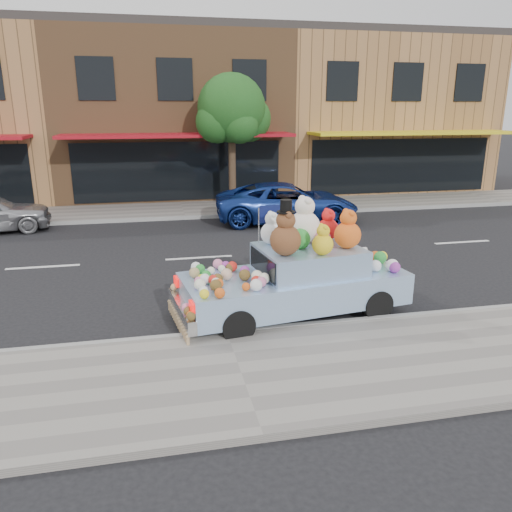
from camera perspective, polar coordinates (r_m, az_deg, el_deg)
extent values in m
plane|color=black|center=(13.67, -6.54, -0.21)|extent=(120.00, 120.00, 0.00)
cube|color=gray|center=(7.68, -1.68, -13.60)|extent=(60.00, 3.00, 0.12)
cube|color=gray|center=(19.95, -8.37, 5.23)|extent=(60.00, 3.00, 0.12)
cube|color=gray|center=(8.99, -3.40, -8.85)|extent=(60.00, 0.12, 0.13)
cube|color=gray|center=(18.49, -8.06, 4.36)|extent=(60.00, 0.12, 0.13)
cube|color=#8C5F3B|center=(25.07, -9.58, 15.38)|extent=(10.00, 8.00, 7.00)
cube|color=#332D2B|center=(25.28, -10.01, 23.67)|extent=(10.00, 8.00, 0.30)
cube|color=black|center=(21.21, -8.79, 9.54)|extent=(8.50, 0.06, 2.40)
cube|color=maroon|center=(20.20, -8.83, 13.48)|extent=(9.00, 1.80, 0.12)
cube|color=black|center=(21.13, -17.85, 18.74)|extent=(1.40, 0.06, 1.60)
cube|color=black|center=(21.08, -9.25, 19.30)|extent=(1.40, 0.06, 1.60)
cube|color=black|center=(21.46, -0.74, 19.44)|extent=(1.40, 0.06, 1.60)
cube|color=#A06F43|center=(27.42, 12.59, 15.30)|extent=(10.00, 8.00, 7.00)
cube|color=#332D2B|center=(27.60, 13.10, 22.89)|extent=(10.00, 8.00, 0.30)
cube|color=black|center=(23.93, 16.23, 9.87)|extent=(8.50, 0.06, 2.40)
cube|color=yellow|center=(23.05, 17.57, 13.28)|extent=(9.00, 1.80, 0.12)
cube|color=black|center=(22.57, 9.86, 19.07)|extent=(1.40, 0.06, 1.60)
cube|color=black|center=(23.82, 16.96, 18.48)|extent=(1.40, 0.06, 1.60)
cube|color=black|center=(25.37, 23.22, 17.74)|extent=(1.40, 0.06, 1.60)
cylinder|color=#38281C|center=(19.93, -2.73, 9.86)|extent=(0.28, 0.28, 3.20)
sphere|color=#124215|center=(19.80, -2.82, 16.54)|extent=(2.60, 2.60, 2.60)
sphere|color=#124215|center=(20.22, -0.92, 15.42)|extent=(1.80, 1.80, 1.80)
sphere|color=#124215|center=(19.52, -4.51, 15.04)|extent=(1.60, 1.60, 1.60)
sphere|color=#124215|center=(19.25, -1.90, 14.77)|extent=(1.40, 1.40, 1.40)
sphere|color=#124215|center=(20.35, -3.96, 15.68)|extent=(1.60, 1.60, 1.60)
imported|color=navy|center=(17.83, 3.53, 6.12)|extent=(5.22, 2.80, 1.39)
cylinder|color=black|center=(9.86, 13.69, -5.46)|extent=(0.62, 0.28, 0.60)
cylinder|color=black|center=(11.11, 9.33, -2.69)|extent=(0.62, 0.28, 0.60)
cylinder|color=black|center=(8.72, -2.07, -7.96)|extent=(0.62, 0.28, 0.60)
cylinder|color=black|center=(10.11, -4.77, -4.48)|extent=(0.62, 0.28, 0.60)
cube|color=#99BBE4|center=(9.77, 4.37, -3.67)|extent=(4.49, 2.27, 0.60)
cube|color=#99BBE4|center=(9.71, 6.06, -0.41)|extent=(2.09, 1.74, 0.50)
cube|color=silver|center=(9.20, -8.47, -6.13)|extent=(0.40, 1.79, 0.26)
cube|color=red|center=(8.47, -7.30, -5.78)|extent=(0.10, 0.29, 0.16)
cube|color=red|center=(9.72, -9.07, -2.88)|extent=(0.10, 0.29, 0.16)
cube|color=black|center=(9.36, 0.80, -0.98)|extent=(0.22, 1.29, 0.40)
sphere|color=brown|center=(9.00, 3.38, 1.83)|extent=(0.57, 0.57, 0.57)
sphere|color=brown|center=(8.92, 3.42, 4.10)|extent=(0.35, 0.35, 0.35)
sphere|color=brown|center=(8.78, 3.65, 4.66)|extent=(0.13, 0.13, 0.13)
sphere|color=brown|center=(9.01, 3.23, 4.98)|extent=(0.13, 0.13, 0.13)
cylinder|color=black|center=(8.89, 3.44, 5.05)|extent=(0.34, 0.34, 0.02)
cylinder|color=black|center=(8.86, 3.45, 5.75)|extent=(0.21, 0.21, 0.22)
sphere|color=#F5E0C3|center=(9.89, 5.54, 3.33)|extent=(0.64, 0.64, 0.64)
sphere|color=#F5E0C3|center=(9.81, 5.61, 5.65)|extent=(0.39, 0.39, 0.39)
sphere|color=#F5E0C3|center=(9.66, 5.88, 6.24)|extent=(0.15, 0.15, 0.15)
sphere|color=#F5E0C3|center=(9.91, 5.39, 6.53)|extent=(0.15, 0.15, 0.15)
sphere|color=#E45415|center=(9.62, 10.42, 2.38)|extent=(0.51, 0.51, 0.51)
sphere|color=#E45415|center=(9.55, 10.52, 4.30)|extent=(0.32, 0.32, 0.32)
sphere|color=#E45415|center=(9.43, 10.81, 4.77)|extent=(0.12, 0.12, 0.12)
sphere|color=#E45415|center=(9.63, 10.30, 5.04)|extent=(0.12, 0.12, 0.12)
sphere|color=red|center=(10.20, 8.21, 3.06)|extent=(0.44, 0.44, 0.44)
sphere|color=red|center=(10.14, 8.28, 4.60)|extent=(0.27, 0.27, 0.27)
sphere|color=red|center=(10.04, 8.48, 4.98)|extent=(0.10, 0.10, 0.10)
sphere|color=red|center=(10.21, 8.12, 5.19)|extent=(0.10, 0.10, 0.10)
sphere|color=white|center=(9.75, 1.81, 2.62)|extent=(0.44, 0.44, 0.44)
sphere|color=white|center=(9.69, 1.83, 4.26)|extent=(0.28, 0.28, 0.28)
sphere|color=white|center=(9.58, 1.97, 4.66)|extent=(0.10, 0.10, 0.10)
sphere|color=white|center=(9.76, 1.70, 4.89)|extent=(0.10, 0.10, 0.10)
sphere|color=gold|center=(9.12, 7.63, 1.32)|extent=(0.39, 0.39, 0.39)
sphere|color=gold|center=(9.06, 7.69, 2.86)|extent=(0.24, 0.24, 0.24)
sphere|color=gold|center=(8.96, 7.89, 3.22)|extent=(0.09, 0.09, 0.09)
sphere|color=gold|center=(9.12, 7.53, 3.47)|extent=(0.09, 0.09, 0.09)
sphere|color=#23832C|center=(9.52, 5.05, 1.95)|extent=(0.40, 0.40, 0.40)
sphere|color=#CA658A|center=(9.78, 7.59, 2.09)|extent=(0.32, 0.32, 0.32)
sphere|color=red|center=(9.04, -4.90, -2.73)|extent=(0.19, 0.19, 0.19)
sphere|color=beige|center=(9.71, -3.95, -1.46)|extent=(0.15, 0.15, 0.15)
sphere|color=#8D2F91|center=(9.89, -3.49, -1.05)|extent=(0.16, 0.16, 0.16)
sphere|color=red|center=(9.74, -2.73, -1.20)|extent=(0.20, 0.20, 0.20)
sphere|color=#23832C|center=(9.68, -6.39, -1.46)|extent=(0.18, 0.18, 0.18)
sphere|color=beige|center=(9.60, -5.16, -1.68)|extent=(0.15, 0.15, 0.15)
sphere|color=#CA658A|center=(8.90, 0.62, -2.98)|extent=(0.19, 0.19, 0.19)
sphere|color=#CA4C13|center=(8.40, -4.16, -4.25)|extent=(0.18, 0.18, 0.18)
sphere|color=#CA4C13|center=(8.72, -1.15, -3.53)|extent=(0.15, 0.15, 0.15)
sphere|color=#CA658A|center=(9.91, -4.39, -0.91)|extent=(0.20, 0.20, 0.20)
sphere|color=#533C17|center=(8.73, -4.61, -3.35)|extent=(0.21, 0.21, 0.21)
sphere|color=yellow|center=(8.40, -5.93, -4.34)|extent=(0.17, 0.17, 0.17)
sphere|color=#533C17|center=(9.07, -4.41, -2.61)|extent=(0.20, 0.20, 0.20)
sphere|color=silver|center=(9.78, -6.88, -1.24)|extent=(0.20, 0.20, 0.20)
sphere|color=#8D2F91|center=(8.90, -6.63, -3.23)|extent=(0.15, 0.15, 0.15)
sphere|color=#533C17|center=(9.22, -1.31, -2.18)|extent=(0.22, 0.22, 0.22)
sphere|color=#CA4C13|center=(8.87, -4.27, -3.14)|extent=(0.17, 0.17, 0.17)
sphere|color=#947E51|center=(9.44, -7.06, -1.90)|extent=(0.20, 0.20, 0.20)
sphere|color=#CA658A|center=(9.08, -6.61, -2.82)|extent=(0.15, 0.15, 0.15)
sphere|color=beige|center=(8.80, -6.44, -3.26)|extent=(0.20, 0.20, 0.20)
sphere|color=beige|center=(8.90, -4.59, -3.05)|extent=(0.18, 0.18, 0.18)
sphere|color=beige|center=(9.16, 0.12, -2.31)|extent=(0.22, 0.22, 0.22)
sphere|color=red|center=(9.01, 0.00, -2.79)|extent=(0.17, 0.17, 0.17)
sphere|color=silver|center=(8.69, 0.02, -3.34)|extent=(0.22, 0.22, 0.22)
sphere|color=silver|center=(8.54, -6.03, -3.99)|extent=(0.17, 0.17, 0.17)
sphere|color=beige|center=(9.05, 0.95, -2.57)|extent=(0.20, 0.20, 0.20)
sphere|color=yellow|center=(9.16, -6.21, -2.57)|extent=(0.16, 0.16, 0.16)
sphere|color=#8D2F91|center=(9.51, -1.30, -1.67)|extent=(0.19, 0.19, 0.19)
sphere|color=#533C17|center=(9.72, -2.99, -1.34)|extent=(0.17, 0.17, 0.17)
sphere|color=silver|center=(9.09, -5.87, -2.61)|extent=(0.19, 0.19, 0.19)
sphere|color=#23832C|center=(9.32, -5.71, -2.17)|extent=(0.18, 0.18, 0.18)
sphere|color=#D8A88C|center=(9.23, -3.39, -2.10)|extent=(0.22, 0.22, 0.22)
sphere|color=beige|center=(8.56, -7.69, -6.42)|extent=(0.14, 0.14, 0.14)
sphere|color=#947E51|center=(9.77, -9.35, -3.53)|extent=(0.14, 0.14, 0.14)
sphere|color=#533C17|center=(8.39, -7.42, -6.84)|extent=(0.16, 0.16, 0.16)
sphere|color=#CA4C13|center=(8.43, -7.48, -6.75)|extent=(0.15, 0.15, 0.15)
sphere|color=#CA658A|center=(8.72, -7.95, -5.88)|extent=(0.17, 0.17, 0.17)
sphere|color=#533C17|center=(8.57, -7.72, -6.28)|extent=(0.17, 0.17, 0.17)
sphere|color=#8D2F91|center=(10.01, 15.56, -1.26)|extent=(0.22, 0.22, 0.22)
sphere|color=#CA4C13|center=(10.60, 13.49, -0.08)|extent=(0.24, 0.24, 0.24)
sphere|color=silver|center=(10.00, 13.51, -1.11)|extent=(0.23, 0.23, 0.23)
sphere|color=silver|center=(10.79, 12.13, 0.33)|extent=(0.25, 0.25, 0.25)
sphere|color=yellow|center=(10.69, 14.23, -0.04)|extent=(0.22, 0.22, 0.22)
sphere|color=silver|center=(10.07, 15.32, -1.04)|extent=(0.25, 0.25, 0.25)
sphere|color=silver|center=(10.66, 11.35, 0.14)|extent=(0.23, 0.23, 0.23)
sphere|color=#23832C|center=(10.51, 14.00, -0.18)|extent=(0.26, 0.26, 0.26)
cylinder|color=#997A54|center=(8.52, -7.78, -9.75)|extent=(0.06, 0.06, 0.17)
sphere|color=#997A54|center=(8.48, -7.80, -9.17)|extent=(0.07, 0.07, 0.07)
cylinder|color=#997A54|center=(8.64, -7.96, -9.38)|extent=(0.06, 0.06, 0.17)
sphere|color=#997A54|center=(8.59, -7.99, -8.81)|extent=(0.07, 0.07, 0.07)
cylinder|color=#997A54|center=(8.75, -8.14, -9.02)|extent=(0.06, 0.06, 0.17)
sphere|color=#997A54|center=(8.71, -8.17, -8.46)|extent=(0.07, 0.07, 0.07)
cylinder|color=#997A54|center=(8.87, -8.32, -8.68)|extent=(0.06, 0.06, 0.17)
sphere|color=#997A54|center=(8.83, -8.34, -8.12)|extent=(0.07, 0.07, 0.07)
cylinder|color=#997A54|center=(8.98, -8.49, -8.34)|extent=(0.06, 0.06, 0.17)
sphere|color=#997A54|center=(8.94, -8.52, -7.78)|extent=(0.07, 0.07, 0.07)
cylinder|color=#997A54|center=(9.10, -8.66, -8.01)|extent=(0.06, 0.06, 0.17)
sphere|color=#997A54|center=(9.06, -8.68, -7.46)|extent=(0.07, 0.07, 0.07)
cylinder|color=#997A54|center=(9.22, -8.82, -7.68)|extent=(0.06, 0.06, 0.17)
sphere|color=#997A54|center=(9.18, -8.84, -7.14)|extent=(0.07, 0.07, 0.07)
cylinder|color=#997A54|center=(9.34, -8.98, -7.37)|extent=(0.06, 0.06, 0.17)
sphere|color=#997A54|center=(9.30, -9.00, -6.83)|extent=(0.07, 0.07, 0.07)
cylinder|color=#997A54|center=(9.45, -9.13, -7.06)|extent=(0.06, 0.06, 0.17)
sphere|color=#997A54|center=(9.42, -9.16, -6.53)|extent=(0.07, 0.07, 0.07)
cylinder|color=#997A54|center=(9.57, -9.28, -6.76)|extent=(0.06, 0.06, 0.17)
sphere|color=#997A54|center=(9.54, -9.31, -6.24)|extent=(0.07, 0.07, 0.07)
cylinder|color=#997A54|center=(9.69, -9.43, -6.47)|extent=(0.06, 0.06, 0.17)
sphere|color=#997A54|center=(9.66, -9.45, -5.95)|extent=(0.07, 0.07, 0.07)
cylinder|color=#997A54|center=(9.81, -9.57, -6.18)|extent=(0.06, 0.06, 0.17)
sphere|color=#997A54|center=(9.77, -9.59, -5.67)|extent=(0.07, 0.07, 0.07)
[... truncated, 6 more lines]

